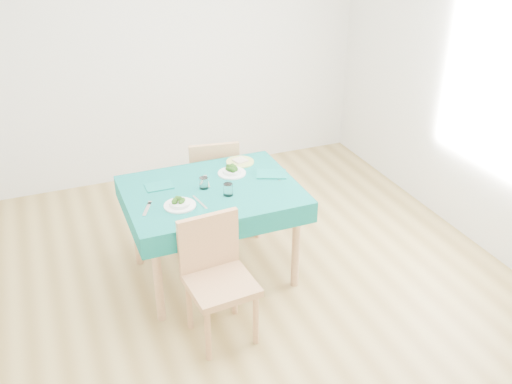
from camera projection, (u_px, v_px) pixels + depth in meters
name	position (u px, v px, depth m)	size (l,w,h in m)	color
room_shell	(256.00, 124.00, 3.69)	(4.02, 4.52, 2.73)	olive
table	(213.00, 233.00, 4.34)	(1.25, 0.95, 0.76)	#085D57
chair_near	(220.00, 272.00, 3.65)	(0.42, 0.46, 1.05)	#AF7E52
chair_far	(212.00, 171.00, 4.97)	(0.42, 0.46, 1.04)	#AF7E52
bowl_near	(180.00, 202.00, 3.92)	(0.22, 0.22, 0.07)	white
bowl_far	(232.00, 170.00, 4.36)	(0.22, 0.22, 0.07)	white
fork_near	(147.00, 209.00, 3.90)	(0.02, 0.19, 0.00)	silver
knife_near	(200.00, 202.00, 3.98)	(0.02, 0.22, 0.00)	silver
fork_far	(207.00, 182.00, 4.25)	(0.03, 0.19, 0.00)	silver
knife_far	(274.00, 175.00, 4.35)	(0.02, 0.20, 0.00)	silver
napkin_near	(159.00, 186.00, 4.18)	(0.20, 0.14, 0.01)	#0C675F
napkin_far	(271.00, 174.00, 4.36)	(0.22, 0.16, 0.01)	#0C675F
tumbler_center	(204.00, 183.00, 4.15)	(0.07, 0.07, 0.09)	white
tumbler_side	(228.00, 190.00, 4.06)	(0.07, 0.07, 0.09)	white
side_plate	(240.00, 162.00, 4.56)	(0.22, 0.22, 0.01)	#B2C15E
bread_slice	(240.00, 160.00, 4.55)	(0.10, 0.10, 0.01)	beige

